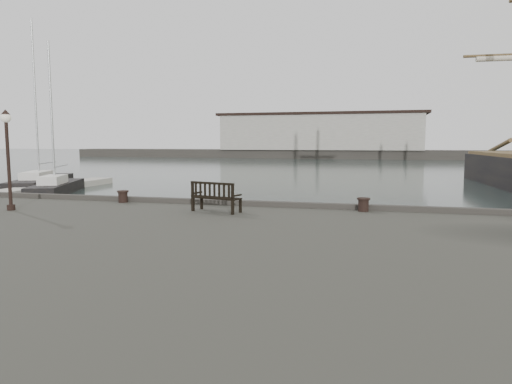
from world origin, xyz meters
TOP-DOWN VIEW (x-y plane):
  - ground at (0.00, 0.00)m, footprint 400.00×400.00m
  - pontoon at (-20.00, 10.00)m, footprint 2.00×24.00m
  - breakwater at (-4.56, 92.00)m, footprint 140.00×9.50m
  - bench at (-0.24, -1.83)m, footprint 1.76×0.98m
  - bollard_left at (-4.44, -0.50)m, footprint 0.52×0.52m
  - bollard_right at (4.42, -0.50)m, footprint 0.51×0.51m
  - lamp_post at (-7.02, -3.21)m, footprint 0.33×0.33m
  - yacht_b at (-22.89, 17.29)m, footprint 6.38×11.14m
  - yacht_c at (-18.25, 13.29)m, footprint 5.15×8.66m

SIDE VIEW (x-z plane):
  - ground at x=0.00m, z-range 0.00..0.00m
  - yacht_c at x=-18.25m, z-range -5.57..6.06m
  - yacht_b at x=-22.89m, z-range -6.98..7.47m
  - pontoon at x=-20.00m, z-range 0.00..0.50m
  - bollard_right at x=4.42m, z-range 1.56..2.01m
  - bollard_left at x=-4.44m, z-range 1.56..2.01m
  - bench at x=-0.24m, z-range 1.39..2.34m
  - lamp_post at x=-7.02m, z-range 2.03..5.37m
  - breakwater at x=-4.56m, z-range -1.80..10.40m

